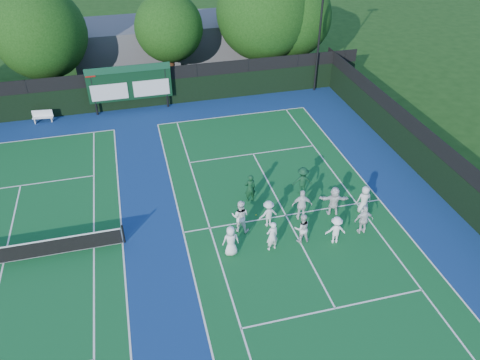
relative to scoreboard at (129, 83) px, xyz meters
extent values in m
plane|color=#16390F|center=(7.01, -15.59, -2.19)|extent=(120.00, 120.00, 0.00)
cube|color=navy|center=(1.01, -14.59, -2.19)|extent=(34.00, 32.00, 0.01)
cube|color=#115324|center=(7.01, -14.59, -2.18)|extent=(10.97, 23.77, 0.00)
cube|color=silver|center=(7.01, -2.70, -2.18)|extent=(10.97, 0.08, 0.00)
cube|color=silver|center=(1.53, -14.59, -2.18)|extent=(0.08, 23.77, 0.00)
cube|color=silver|center=(12.50, -14.59, -2.18)|extent=(0.08, 23.77, 0.00)
cube|color=silver|center=(2.90, -14.59, -2.18)|extent=(0.08, 23.77, 0.00)
cube|color=silver|center=(11.13, -14.59, -2.18)|extent=(0.08, 23.77, 0.00)
cube|color=silver|center=(7.01, -20.99, -2.18)|extent=(8.23, 0.08, 0.00)
cube|color=silver|center=(7.01, -8.19, -2.18)|extent=(8.23, 0.08, 0.00)
cube|color=silver|center=(7.01, -14.59, -2.18)|extent=(0.08, 12.80, 0.00)
cube|color=#115324|center=(-6.99, -14.59, -2.18)|extent=(10.97, 23.77, 0.00)
cube|color=silver|center=(-6.99, -2.70, -2.18)|extent=(10.97, 0.08, 0.00)
cube|color=silver|center=(-1.50, -14.59, -2.18)|extent=(0.08, 23.77, 0.00)
cube|color=silver|center=(-2.87, -14.59, -2.18)|extent=(0.08, 23.77, 0.00)
cube|color=silver|center=(-6.99, -8.19, -2.18)|extent=(8.23, 0.08, 0.00)
cube|color=silver|center=(-6.99, -14.59, -2.18)|extent=(0.08, 12.80, 0.00)
cube|color=black|center=(1.01, 0.41, -1.19)|extent=(34.00, 0.08, 2.00)
cube|color=black|center=(1.01, 0.41, 0.31)|extent=(34.00, 0.05, 1.00)
cube|color=black|center=(16.01, -14.59, -1.19)|extent=(0.08, 32.00, 2.00)
cube|color=black|center=(16.01, -14.59, 0.31)|extent=(0.05, 32.00, 1.00)
cylinder|color=black|center=(-2.59, 0.01, -0.44)|extent=(0.16, 0.16, 3.50)
cylinder|color=black|center=(2.61, 0.01, -0.44)|extent=(0.16, 0.16, 3.50)
cube|color=black|center=(0.01, 0.01, 0.01)|extent=(6.00, 0.15, 2.60)
cube|color=#134229|center=(0.01, -0.09, 1.11)|extent=(6.00, 0.05, 0.50)
cube|color=silver|center=(-1.49, -0.09, -0.49)|extent=(2.60, 0.04, 1.20)
cube|color=silver|center=(1.51, -0.09, -0.49)|extent=(2.60, 0.04, 1.20)
cube|color=#99110C|center=(-2.59, -0.09, 1.01)|extent=(0.70, 0.04, 0.50)
cube|color=#5A595E|center=(5.01, 8.41, -0.19)|extent=(18.00, 6.00, 4.00)
cylinder|color=black|center=(14.51, 0.11, 2.81)|extent=(0.16, 0.16, 10.00)
cylinder|color=black|center=(-1.39, -14.59, -1.64)|extent=(0.10, 0.10, 1.10)
cube|color=black|center=(-6.99, -14.59, -1.74)|extent=(11.00, 0.03, 0.90)
cube|color=white|center=(-6.31, -0.29, -1.80)|extent=(1.45, 0.54, 0.06)
cube|color=white|center=(-6.31, -0.14, -1.53)|extent=(1.41, 0.22, 0.47)
cube|color=white|center=(-6.87, -0.29, -2.00)|extent=(0.09, 0.33, 0.38)
cube|color=white|center=(-5.74, -0.29, -2.00)|extent=(0.09, 0.33, 0.38)
cylinder|color=black|center=(-5.78, 3.91, -0.91)|extent=(0.44, 0.44, 2.55)
sphere|color=#11360C|center=(-5.78, 3.91, 2.87)|extent=(6.70, 6.70, 6.70)
sphere|color=#11360C|center=(-5.18, 4.21, 2.20)|extent=(4.69, 4.69, 4.69)
cylinder|color=black|center=(3.57, 3.91, -0.80)|extent=(0.44, 0.44, 2.78)
sphere|color=#11360C|center=(3.57, 3.91, 2.57)|extent=(5.28, 5.28, 5.28)
sphere|color=#11360C|center=(4.17, 4.21, 2.04)|extent=(3.69, 3.69, 3.69)
cylinder|color=black|center=(11.25, 3.91, -0.92)|extent=(0.44, 0.44, 2.55)
sphere|color=#11360C|center=(11.25, 3.91, 3.25)|extent=(7.71, 7.71, 7.71)
sphere|color=#11360C|center=(11.85, 4.21, 2.48)|extent=(5.40, 5.40, 5.40)
cylinder|color=black|center=(13.54, 3.91, -0.98)|extent=(0.44, 0.44, 2.43)
sphere|color=#11360C|center=(13.54, 3.91, 2.72)|extent=(6.62, 6.62, 6.62)
sphere|color=#11360C|center=(14.14, 4.21, 2.06)|extent=(4.63, 4.63, 4.63)
sphere|color=#CFE71B|center=(5.49, -14.19, -2.16)|extent=(0.07, 0.07, 0.07)
sphere|color=#CFE71B|center=(3.55, -15.59, -2.16)|extent=(0.07, 0.07, 0.07)
sphere|color=#CFE71B|center=(8.12, -13.53, -2.16)|extent=(0.07, 0.07, 0.07)
sphere|color=#CFE71B|center=(9.94, -13.95, -2.16)|extent=(0.07, 0.07, 0.07)
imported|color=white|center=(3.52, -16.65, -1.37)|extent=(0.81, 0.53, 1.63)
imported|color=white|center=(5.50, -16.84, -1.36)|extent=(0.68, 0.52, 1.67)
imported|color=silver|center=(7.09, -16.62, -1.38)|extent=(0.83, 0.66, 1.62)
imported|color=white|center=(8.66, -17.12, -1.43)|extent=(1.07, 0.73, 1.53)
imported|color=silver|center=(10.29, -16.82, -1.37)|extent=(0.99, 0.46, 1.65)
imported|color=white|center=(4.37, -15.11, -1.28)|extent=(1.10, 1.00, 1.83)
imported|color=silver|center=(5.86, -15.08, -1.43)|extent=(1.05, 0.71, 1.52)
imported|color=white|center=(7.70, -15.02, -1.29)|extent=(1.12, 0.65, 1.79)
imported|color=silver|center=(9.48, -15.02, -1.35)|extent=(1.64, 0.89, 1.68)
imported|color=silver|center=(11.09, -15.28, -1.39)|extent=(0.83, 0.59, 1.61)
imported|color=#0F3A1E|center=(5.51, -12.84, -1.34)|extent=(0.64, 0.45, 1.69)
imported|color=#0F391F|center=(8.52, -12.90, -1.35)|extent=(1.18, 0.80, 1.69)
camera|label=1|loc=(-0.15, -32.64, 13.58)|focal=35.00mm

